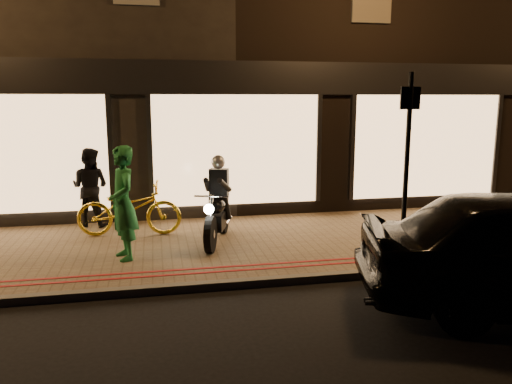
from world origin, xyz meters
TOP-DOWN VIEW (x-y plane):
  - ground at (0.00, 0.00)m, footprint 90.00×90.00m
  - sidewalk at (0.00, 2.00)m, footprint 50.00×4.00m
  - kerb_stone at (0.00, 0.05)m, footprint 50.00×0.14m
  - red_kerb_lines at (0.00, 0.55)m, footprint 50.00×0.26m
  - building_row at (-0.00, 8.99)m, footprint 48.00×10.11m
  - motorcycle at (-0.67, 2.11)m, footprint 0.82×1.89m
  - sign_post at (2.20, 0.54)m, footprint 0.35×0.09m
  - bicycle_gold at (-2.27, 2.88)m, footprint 2.02×0.87m
  - person_green at (-2.29, 1.41)m, footprint 0.64×0.78m
  - person_dark at (-3.08, 3.79)m, footprint 0.96×0.86m

SIDE VIEW (x-z plane):
  - ground at x=0.00m, z-range 0.00..0.00m
  - sidewalk at x=0.00m, z-range 0.00..0.12m
  - kerb_stone at x=0.00m, z-range 0.00..0.12m
  - red_kerb_lines at x=0.00m, z-range 0.12..0.13m
  - bicycle_gold at x=-2.27m, z-range 0.12..1.15m
  - motorcycle at x=-0.67m, z-range -0.06..1.53m
  - person_dark at x=-3.08m, z-range 0.12..1.73m
  - person_green at x=-2.29m, z-range 0.12..1.98m
  - sign_post at x=2.20m, z-range 0.30..3.30m
  - building_row at x=0.00m, z-range 0.00..8.50m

